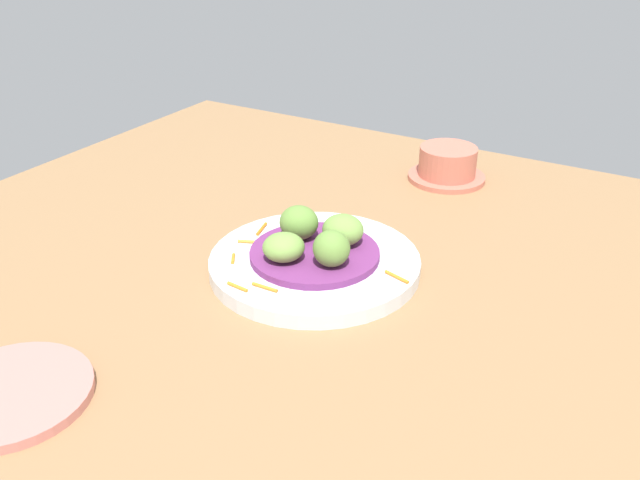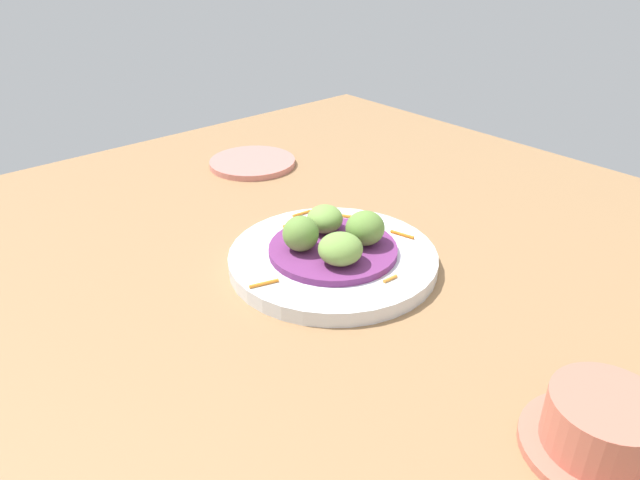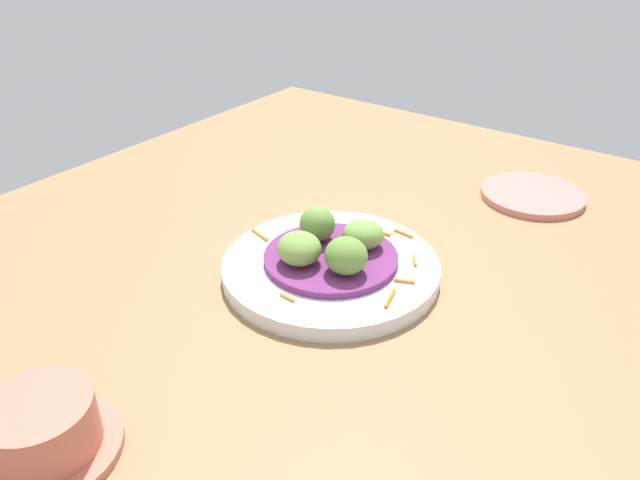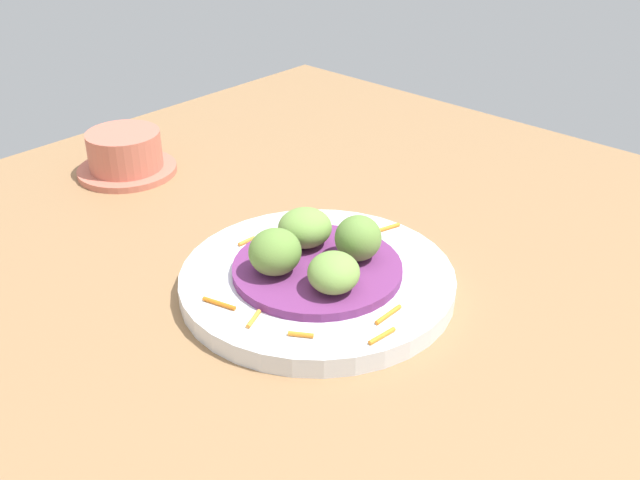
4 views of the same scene
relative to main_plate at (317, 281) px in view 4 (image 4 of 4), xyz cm
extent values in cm
cube|color=#936D47|center=(-2.66, -3.76, -1.93)|extent=(110.00, 110.00, 2.00)
cylinder|color=silver|center=(0.00, 0.00, 0.00)|extent=(25.68, 25.68, 1.86)
cylinder|color=#702D6B|center=(0.00, 0.00, 1.36)|extent=(15.78, 15.78, 0.86)
cylinder|color=orange|center=(-9.65, 2.68, 1.13)|extent=(1.22, 3.29, 0.40)
cylinder|color=orange|center=(-3.76, -10.62, 1.13)|extent=(2.87, 0.69, 0.40)
cylinder|color=orange|center=(-1.05, -9.16, 1.13)|extent=(3.29, 0.43, 0.40)
cylinder|color=orange|center=(-8.08, -5.62, 1.13)|extent=(1.47, 1.99, 0.40)
cylinder|color=orange|center=(10.73, 0.38, 1.13)|extent=(3.40, 1.37, 0.40)
cylinder|color=orange|center=(-9.20, -1.19, 1.13)|extent=(2.33, 1.30, 0.40)
cylinder|color=orange|center=(-0.65, 8.96, 1.13)|extent=(1.98, 0.51, 0.40)
ellipsoid|color=#759E47|center=(1.98, 3.43, 3.63)|extent=(7.02, 6.94, 3.66)
ellipsoid|color=olive|center=(-3.43, 1.98, 3.90)|extent=(5.07, 4.90, 4.21)
ellipsoid|color=#759E47|center=(-1.98, -3.43, 3.47)|extent=(6.75, 6.69, 3.35)
ellipsoid|color=olive|center=(3.43, -1.98, 3.95)|extent=(5.59, 5.55, 4.32)
cylinder|color=#C66B56|center=(3.39, 35.39, -0.53)|extent=(12.18, 12.18, 0.80)
cylinder|color=#C66B56|center=(3.39, 35.39, 2.17)|extent=(9.00, 9.00, 4.60)
camera|label=1|loc=(37.72, -63.26, 41.75)|focal=38.97mm
camera|label=2|loc=(41.98, 45.89, 36.64)|focal=32.78mm
camera|label=3|loc=(-35.58, 50.87, 39.69)|focal=34.90mm
camera|label=4|loc=(-42.90, -39.61, 37.75)|focal=41.67mm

